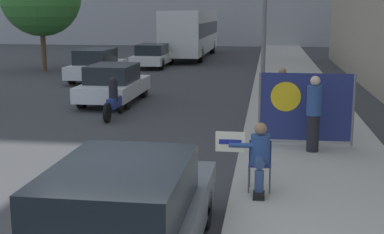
% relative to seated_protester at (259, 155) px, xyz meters
% --- Properties ---
extents(sidewalk_curb, '(3.40, 90.00, 0.14)m').
position_rel_seated_protester_xyz_m(sidewalk_curb, '(1.22, 12.13, -0.74)').
color(sidewalk_curb, '#A8A399').
rests_on(sidewalk_curb, ground_plane).
extents(seated_protester, '(0.99, 0.77, 1.23)m').
position_rel_seated_protester_xyz_m(seated_protester, '(0.00, 0.00, 0.00)').
color(seated_protester, '#474C56').
rests_on(seated_protester, sidewalk_curb).
extents(jogger_on_sidewalk, '(0.34, 0.34, 1.74)m').
position_rel_seated_protester_xyz_m(jogger_on_sidewalk, '(1.18, 2.94, 0.22)').
color(jogger_on_sidewalk, black).
rests_on(jogger_on_sidewalk, sidewalk_curb).
extents(pedestrian_behind, '(0.34, 0.34, 1.67)m').
position_rel_seated_protester_xyz_m(pedestrian_behind, '(0.51, 5.24, 0.18)').
color(pedestrian_behind, '#756651').
rests_on(pedestrian_behind, sidewalk_curb).
extents(protest_banner, '(2.25, 0.06, 1.72)m').
position_rel_seated_protester_xyz_m(protest_banner, '(1.03, 3.58, 0.24)').
color(protest_banner, slate).
rests_on(protest_banner, sidewalk_curb).
extents(traffic_light_pole, '(3.23, 2.99, 5.14)m').
position_rel_seated_protester_xyz_m(traffic_light_pole, '(-1.24, 10.98, 2.85)').
color(traffic_light_pole, slate).
rests_on(traffic_light_pole, sidewalk_curb).
extents(parked_car_curbside, '(1.89, 4.71, 1.45)m').
position_rel_seated_protester_xyz_m(parked_car_curbside, '(-1.65, -2.96, -0.08)').
color(parked_car_curbside, '#565B60').
rests_on(parked_car_curbside, ground_plane).
extents(car_on_road_nearest, '(1.79, 4.13, 1.40)m').
position_rel_seated_protester_xyz_m(car_on_road_nearest, '(-5.40, 9.42, -0.11)').
color(car_on_road_nearest, silver).
rests_on(car_on_road_nearest, ground_plane).
extents(car_on_road_midblock, '(1.72, 4.62, 1.51)m').
position_rel_seated_protester_xyz_m(car_on_road_midblock, '(-7.97, 15.38, -0.06)').
color(car_on_road_midblock, silver).
rests_on(car_on_road_midblock, ground_plane).
extents(car_on_road_distant, '(1.81, 4.75, 1.36)m').
position_rel_seated_protester_xyz_m(car_on_road_distant, '(-6.63, 21.82, -0.12)').
color(car_on_road_distant, white).
rests_on(car_on_road_distant, ground_plane).
extents(city_bus_on_road, '(2.56, 11.94, 3.28)m').
position_rel_seated_protester_xyz_m(city_bus_on_road, '(-5.32, 28.67, 1.08)').
color(city_bus_on_road, silver).
rests_on(city_bus_on_road, ground_plane).
extents(motorcycle_on_road, '(0.28, 2.08, 1.29)m').
position_rel_seated_protester_xyz_m(motorcycle_on_road, '(-4.61, 6.73, -0.26)').
color(motorcycle_on_road, navy).
rests_on(motorcycle_on_road, ground_plane).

